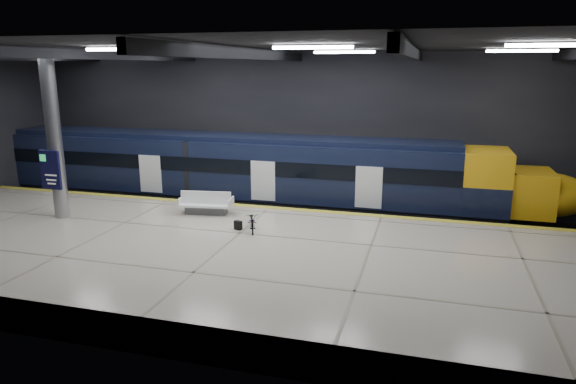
% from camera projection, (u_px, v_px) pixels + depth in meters
% --- Properties ---
extents(ground, '(30.00, 30.00, 0.00)m').
position_uv_depth(ground, '(249.00, 251.00, 20.80)').
color(ground, black).
rests_on(ground, ground).
extents(room_shell, '(30.10, 16.10, 8.05)m').
position_uv_depth(room_shell, '(247.00, 109.00, 19.43)').
color(room_shell, black).
rests_on(room_shell, ground).
extents(platform, '(30.00, 11.00, 1.10)m').
position_uv_depth(platform, '(225.00, 260.00, 18.33)').
color(platform, '#BCB09F').
rests_on(platform, ground).
extents(safety_strip, '(30.00, 0.40, 0.01)m').
position_uv_depth(safety_strip, '(270.00, 207.00, 23.11)').
color(safety_strip, gold).
rests_on(safety_strip, platform).
extents(rails, '(30.00, 1.52, 0.16)m').
position_uv_depth(rails, '(286.00, 213.00, 25.92)').
color(rails, gray).
rests_on(rails, ground).
extents(train, '(29.40, 2.84, 3.79)m').
position_uv_depth(train, '(249.00, 172.00, 25.96)').
color(train, black).
rests_on(train, ground).
extents(bench, '(2.37, 1.26, 1.00)m').
position_uv_depth(bench, '(206.00, 206.00, 22.07)').
color(bench, '#595B60').
rests_on(bench, platform).
extents(bicycle, '(1.01, 1.56, 0.77)m').
position_uv_depth(bicycle, '(253.00, 221.00, 19.76)').
color(bicycle, '#99999E').
rests_on(bicycle, platform).
extents(pannier_bag, '(0.35, 0.28, 0.35)m').
position_uv_depth(pannier_bag, '(238.00, 225.00, 19.97)').
color(pannier_bag, black).
rests_on(pannier_bag, platform).
extents(info_column, '(0.90, 0.78, 6.90)m').
position_uv_depth(info_column, '(54.00, 138.00, 20.88)').
color(info_column, '#9EA0A5').
rests_on(info_column, platform).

